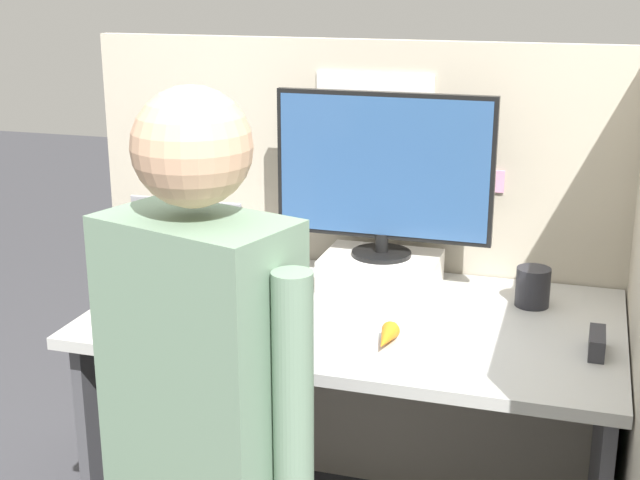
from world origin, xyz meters
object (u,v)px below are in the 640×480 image
object	(u,v)px
paper_box	(381,271)
monitor	(383,171)
laptop	(182,266)
coffee_mug	(533,287)
person	(199,424)
stapler	(597,343)
carrot_toy	(386,338)

from	to	relation	value
paper_box	monitor	distance (m)	0.28
monitor	laptop	size ratio (longest dim) A/B	1.78
paper_box	coffee_mug	xyz separation A→B (m)	(0.42, -0.03, 0.01)
person	coffee_mug	size ratio (longest dim) A/B	13.52
monitor	coffee_mug	size ratio (longest dim) A/B	5.75
monitor	coffee_mug	bearing A→B (deg)	-4.98
stapler	coffee_mug	distance (m)	0.32
paper_box	person	xyz separation A→B (m)	(-0.09, -1.02, 0.04)
monitor	carrot_toy	xyz separation A→B (m)	(0.11, -0.41, -0.31)
paper_box	monitor	size ratio (longest dim) A/B	0.53
paper_box	stapler	size ratio (longest dim) A/B	2.63
paper_box	coffee_mug	bearing A→B (deg)	-4.58
carrot_toy	person	world-z (taller)	person
stapler	monitor	bearing A→B (deg)	152.40
paper_box	stapler	distance (m)	0.66
stapler	coffee_mug	xyz separation A→B (m)	(-0.17, 0.27, 0.03)
coffee_mug	laptop	bearing A→B (deg)	-174.07
laptop	monitor	bearing A→B (deg)	14.03
paper_box	carrot_toy	xyz separation A→B (m)	(0.11, -0.41, -0.02)
monitor	stapler	size ratio (longest dim) A/B	4.95
person	coffee_mug	bearing A→B (deg)	62.62
monitor	stapler	distance (m)	0.73
carrot_toy	person	bearing A→B (deg)	-108.24
laptop	paper_box	bearing A→B (deg)	13.74
paper_box	person	world-z (taller)	person
person	carrot_toy	bearing A→B (deg)	71.76
carrot_toy	monitor	bearing A→B (deg)	104.87
stapler	coffee_mug	world-z (taller)	coffee_mug
stapler	coffee_mug	bearing A→B (deg)	121.71
laptop	carrot_toy	world-z (taller)	laptop
paper_box	person	distance (m)	1.03
laptop	stapler	world-z (taller)	laptop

